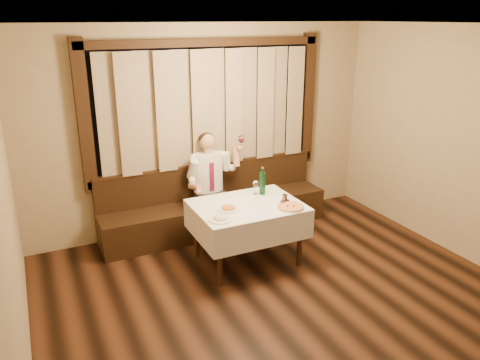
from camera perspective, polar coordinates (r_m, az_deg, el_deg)
name	(u,v)px	position (r m, az deg, el deg)	size (l,w,h in m)	color
room	(279,161)	(4.70, 4.84, 2.36)	(5.01, 6.01, 2.81)	black
banquette	(215,209)	(6.59, -3.07, -3.52)	(3.20, 0.61, 0.94)	black
dining_table	(247,213)	(5.60, 0.88, -3.99)	(1.27, 0.97, 0.76)	black
pizza	(291,207)	(5.48, 6.18, -3.29)	(0.32, 0.32, 0.03)	white
pasta_red	(229,207)	(5.40, -1.40, -3.26)	(0.27, 0.27, 0.09)	white
pasta_cream	(220,217)	(5.14, -2.41, -4.50)	(0.27, 0.27, 0.09)	white
green_bottle	(262,183)	(5.83, 2.75, -0.35)	(0.08, 0.08, 0.35)	#104E26
table_wine_glass	(256,184)	(5.82, 1.90, -0.52)	(0.07, 0.07, 0.19)	white
cruet_caddy	(285,200)	(5.61, 5.49, -2.41)	(0.12, 0.09, 0.12)	black
seated_man	(211,177)	(6.30, -3.59, 0.35)	(0.78, 0.58, 1.41)	black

